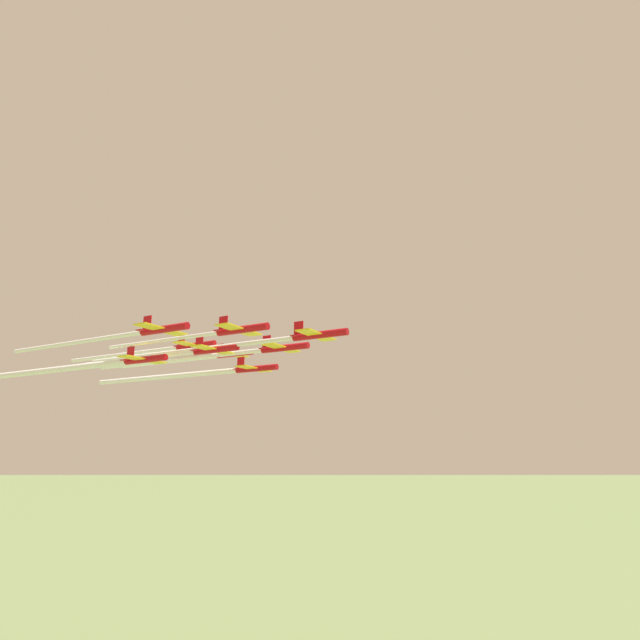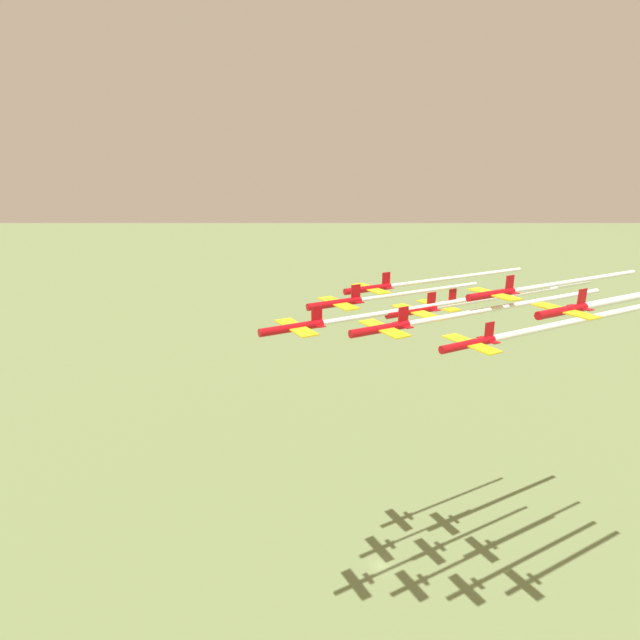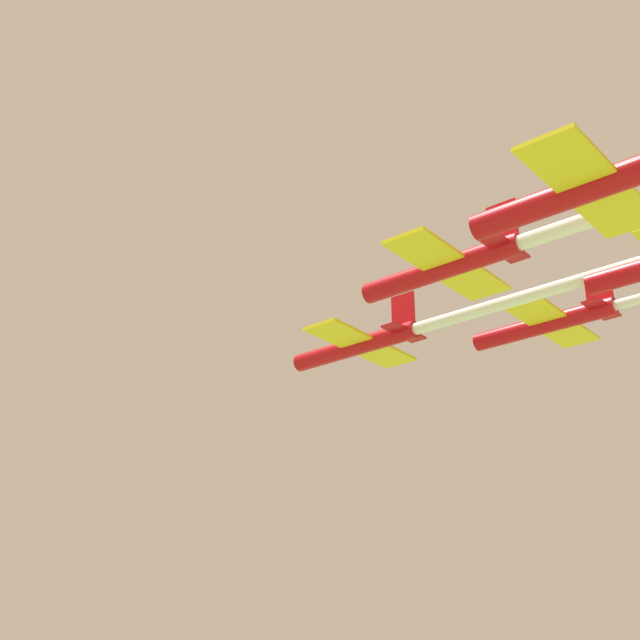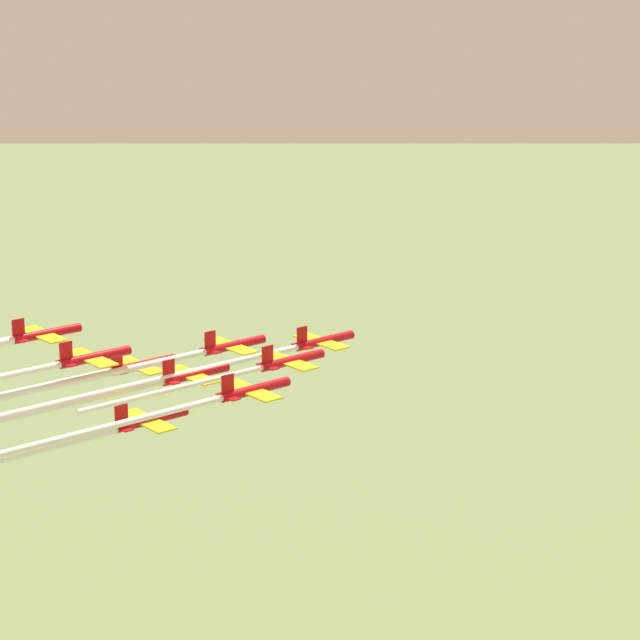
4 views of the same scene
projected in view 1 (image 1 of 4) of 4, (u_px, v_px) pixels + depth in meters
jet_0 at (318, 335)px, 87.55m from camera, size 10.29×10.77×3.60m
jet_1 at (283, 348)px, 98.80m from camera, size 10.29×10.77×3.60m
jet_2 at (241, 329)px, 87.33m from camera, size 10.29×10.77×3.60m
jet_3 at (255, 368)px, 109.49m from camera, size 10.29×10.77×3.60m
jet_4 at (214, 349)px, 98.28m from camera, size 10.29×10.77×3.60m
jet_5 at (163, 329)px, 86.90m from camera, size 10.29×10.77×3.60m
jet_6 at (233, 354)px, 122.09m from camera, size 10.29×10.77×3.60m
jet_7 at (194, 345)px, 110.32m from camera, size 10.29×10.77×3.60m
jet_8 at (144, 359)px, 97.35m from camera, size 10.29×10.77×3.60m
smoke_trail_0 at (181, 351)px, 102.43m from camera, size 8.69×53.87×0.84m
smoke_trail_1 at (174, 360)px, 112.29m from camera, size 7.90×47.94×0.92m
smoke_trail_2 at (161, 341)px, 96.24m from camera, size 4.83×28.38×0.70m
smoke_trail_3 at (163, 377)px, 122.32m from camera, size 7.75×45.17×1.18m
smoke_trail_4 at (137, 359)px, 108.28m from camera, size 5.64×33.09×0.83m
smoke_trail_5 at (73, 343)px, 98.05m from camera, size 6.33×37.94×0.81m
smoke_trail_6 at (168, 361)px, 132.23m from camera, size 6.14×33.69×1.25m
smoke_trail_7 at (122, 355)px, 121.13m from camera, size 6.18×36.49×0.88m
smoke_trail_8 at (58, 369)px, 109.69m from camera, size 7.59×43.14×1.32m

